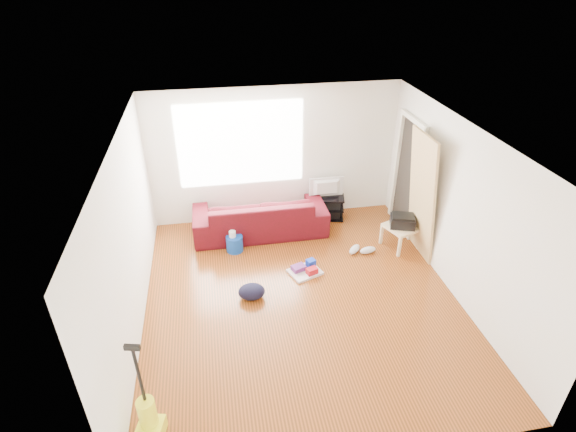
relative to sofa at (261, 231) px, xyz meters
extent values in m
cube|color=#512E0F|center=(0.36, -1.95, 0.00)|extent=(4.50, 5.00, 0.01)
cube|color=silver|center=(0.36, -1.95, 2.50)|extent=(4.50, 5.00, 0.01)
cube|color=white|center=(0.36, 0.55, 1.25)|extent=(4.50, 0.01, 2.50)
cube|color=white|center=(0.36, -4.45, 1.25)|extent=(4.50, 0.01, 2.50)
cube|color=white|center=(-1.89, -1.95, 1.25)|extent=(0.01, 5.00, 2.50)
cube|color=white|center=(2.61, -1.95, 1.25)|extent=(0.01, 5.00, 2.50)
cube|color=white|center=(-0.24, 0.53, 1.50)|extent=(2.20, 0.01, 1.50)
cube|color=white|center=(2.57, -0.70, 1.00)|extent=(0.06, 0.08, 2.00)
cube|color=white|center=(2.57, 0.20, 1.00)|extent=(0.06, 0.08, 2.00)
cube|color=white|center=(2.57, -0.25, 2.04)|extent=(0.06, 0.98, 0.08)
cube|color=black|center=(2.61, -0.25, 1.00)|extent=(0.01, 0.86, 1.98)
imported|color=#38090C|center=(0.00, 0.00, 0.00)|extent=(2.37, 0.93, 0.69)
cube|color=black|center=(1.30, 0.27, 0.03)|extent=(0.72, 0.51, 0.02)
cube|color=black|center=(1.30, 0.27, 0.23)|extent=(0.72, 0.51, 0.02)
cube|color=black|center=(1.30, 0.27, 0.44)|extent=(0.72, 0.51, 0.02)
cylinder|color=black|center=(0.98, 0.19, 0.22)|extent=(0.02, 0.02, 0.45)
cylinder|color=black|center=(1.05, 0.49, 0.22)|extent=(0.02, 0.02, 0.45)
cylinder|color=black|center=(1.55, 0.05, 0.22)|extent=(0.02, 0.02, 0.45)
cylinder|color=black|center=(1.62, 0.35, 0.22)|extent=(0.02, 0.02, 0.45)
imported|color=black|center=(1.30, 0.27, 0.63)|extent=(0.65, 0.08, 0.37)
cube|color=#D6BF89|center=(2.31, -0.89, 0.38)|extent=(0.64, 0.64, 0.05)
cube|color=#D6BF89|center=(2.18, -1.18, 0.18)|extent=(0.05, 0.05, 0.36)
cube|color=#D6BF89|center=(2.02, -0.76, 0.18)|extent=(0.05, 0.05, 0.36)
cube|color=#D6BF89|center=(2.60, -1.02, 0.18)|extent=(0.05, 0.05, 0.36)
cube|color=#D6BF89|center=(2.45, -0.60, 0.18)|extent=(0.05, 0.05, 0.36)
cube|color=black|center=(2.31, -0.89, 0.49)|extent=(0.48, 0.42, 0.17)
cube|color=black|center=(2.31, -0.89, 0.60)|extent=(0.43, 0.37, 0.04)
cylinder|color=#0E3DA0|center=(-0.51, -0.53, 0.00)|extent=(0.35, 0.35, 0.28)
cylinder|color=silver|center=(-0.53, -0.53, 0.19)|extent=(0.11, 0.11, 0.11)
cube|color=beige|center=(0.54, -1.35, 0.02)|extent=(0.58, 0.53, 0.04)
cube|color=#AA111A|center=(0.64, -1.43, 0.09)|extent=(0.20, 0.17, 0.10)
cube|color=#5C2368|center=(0.45, -1.30, 0.08)|extent=(0.25, 0.22, 0.08)
cube|color=#0F2CAB|center=(0.66, -1.25, 0.10)|extent=(0.17, 0.15, 0.13)
ellipsoid|color=black|center=(-0.35, -1.79, 0.00)|extent=(0.42, 0.35, 0.22)
ellipsoid|color=silver|center=(1.49, -0.94, 0.06)|extent=(0.29, 0.29, 0.12)
ellipsoid|color=silver|center=(1.70, -1.00, 0.06)|extent=(0.31, 0.17, 0.12)
cube|color=#F3F525|center=(-1.64, -3.81, 0.09)|extent=(0.33, 0.36, 0.17)
cylinder|color=#F3F525|center=(-1.64, -3.76, 0.34)|extent=(0.19, 0.19, 0.33)
cylinder|color=black|center=(-1.64, -3.73, 0.86)|extent=(0.03, 0.03, 0.71)
cube|color=black|center=(-1.64, -3.73, 1.24)|extent=(0.16, 0.07, 0.06)
cube|color=tan|center=(2.49, -1.07, 0.00)|extent=(0.26, 0.85, 2.11)
camera|label=1|loc=(-0.73, -6.92, 4.41)|focal=28.00mm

